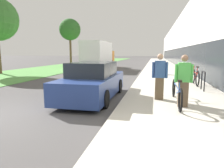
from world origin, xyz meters
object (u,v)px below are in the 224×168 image
object	(u,v)px
parked_sedan_curbside	(93,82)
street_tree_far	(70,30)
person_rider	(184,81)
tandem_bicycle	(177,92)
person_bystander	(160,77)
moving_truck	(99,55)
bike_rack_hoop	(203,79)
cruiser_bike_nearest	(195,77)

from	to	relation	value
parked_sedan_curbside	street_tree_far	size ratio (longest dim) A/B	0.69
person_rider	parked_sedan_curbside	world-z (taller)	person_rider
tandem_bicycle	person_bystander	world-z (taller)	person_bystander
person_rider	moving_truck	bearing A→B (deg)	114.45
person_bystander	bike_rack_hoop	distance (m)	2.85
person_rider	moving_truck	size ratio (longest dim) A/B	0.21
parked_sedan_curbside	person_bystander	bearing A→B (deg)	-5.78
person_rider	bike_rack_hoop	distance (m)	3.20
bike_rack_hoop	cruiser_bike_nearest	world-z (taller)	cruiser_bike_nearest
tandem_bicycle	person_bystander	distance (m)	0.84
person_bystander	moving_truck	bearing A→B (deg)	113.45
bike_rack_hoop	parked_sedan_curbside	world-z (taller)	parked_sedan_curbside
person_rider	parked_sedan_curbside	size ratio (longest dim) A/B	0.36
street_tree_far	tandem_bicycle	bearing A→B (deg)	-57.85
cruiser_bike_nearest	street_tree_far	bearing A→B (deg)	131.93
cruiser_bike_nearest	tandem_bicycle	bearing A→B (deg)	-107.68
cruiser_bike_nearest	parked_sedan_curbside	xyz separation A→B (m)	(-4.36, -3.43, 0.10)
moving_truck	bike_rack_hoop	bearing A→B (deg)	-56.50
street_tree_far	parked_sedan_curbside	bearing A→B (deg)	-64.05
person_bystander	moving_truck	distance (m)	15.73
bike_rack_hoop	parked_sedan_curbside	xyz separation A→B (m)	(-4.38, -1.86, -0.01)
person_rider	street_tree_far	distance (m)	22.92
parked_sedan_curbside	street_tree_far	xyz separation A→B (m)	(-8.80, 18.07, 4.13)
cruiser_bike_nearest	moving_truck	xyz separation A→B (m)	(-8.12, 10.74, 0.94)
bike_rack_hoop	tandem_bicycle	bearing A→B (deg)	-117.48
tandem_bicycle	parked_sedan_curbside	size ratio (longest dim) A/B	0.62
cruiser_bike_nearest	street_tree_far	xyz separation A→B (m)	(-13.15, 14.64, 4.23)
person_bystander	bike_rack_hoop	bearing A→B (deg)	48.23
person_rider	cruiser_bike_nearest	xyz separation A→B (m)	(1.19, 4.52, -0.38)
parked_sedan_curbside	tandem_bicycle	bearing A→B (deg)	-13.73
parked_sedan_curbside	cruiser_bike_nearest	bearing A→B (deg)	38.24
tandem_bicycle	street_tree_far	xyz separation A→B (m)	(-11.82, 18.81, 4.27)
parked_sedan_curbside	street_tree_far	bearing A→B (deg)	115.95
tandem_bicycle	parked_sedan_curbside	bearing A→B (deg)	166.27
cruiser_bike_nearest	parked_sedan_curbside	distance (m)	5.55
bike_rack_hoop	parked_sedan_curbside	bearing A→B (deg)	-156.95
person_bystander	cruiser_bike_nearest	bearing A→B (deg)	63.14
tandem_bicycle	street_tree_far	world-z (taller)	street_tree_far
person_bystander	tandem_bicycle	bearing A→B (deg)	-42.30
tandem_bicycle	bike_rack_hoop	world-z (taller)	tandem_bicycle
person_bystander	bike_rack_hoop	size ratio (longest dim) A/B	1.88
person_rider	street_tree_far	world-z (taller)	street_tree_far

